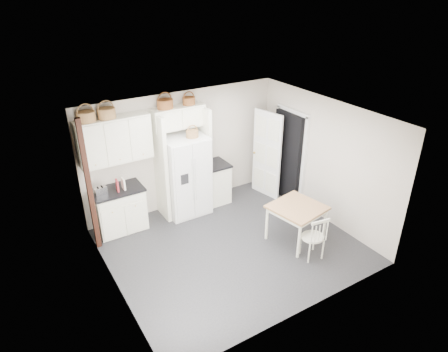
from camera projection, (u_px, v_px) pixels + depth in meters
floor at (232, 246)px, 7.77m from camera, size 4.50×4.50×0.00m
ceiling at (233, 118)px, 6.60m from camera, size 4.50×4.50×0.00m
wall_back at (183, 150)px, 8.71m from camera, size 4.50×0.00×4.50m
wall_left at (109, 223)px, 6.13m from camera, size 0.00×4.00×4.00m
wall_right at (324, 160)px, 8.24m from camera, size 0.00×4.00×4.00m
refrigerator at (186, 176)px, 8.53m from camera, size 0.91×0.73×1.76m
base_cab_left at (120, 210)px, 8.11m from camera, size 0.96×0.61×0.89m
base_cab_right at (215, 183)px, 9.16m from camera, size 0.51×0.62×0.91m
dining_table at (296, 223)px, 7.79m from camera, size 1.07×1.07×0.76m
windsor_chair at (313, 237)px, 7.29m from camera, size 0.48×0.45×0.87m
counter_left at (117, 190)px, 7.90m from camera, size 1.00×0.65×0.04m
counter_right at (215, 164)px, 8.94m from camera, size 0.56×0.66×0.04m
toaster at (100, 191)px, 7.66m from camera, size 0.24×0.16×0.16m
cookbook_red at (117, 185)px, 7.77m from camera, size 0.05×0.16×0.24m
cookbook_cream at (123, 184)px, 7.83m from camera, size 0.04×0.16×0.23m
basket_upper_a at (86, 117)px, 7.15m from camera, size 0.33×0.33×0.19m
basket_upper_b at (107, 113)px, 7.32m from camera, size 0.33×0.33×0.19m
basket_bridge_a at (165, 104)px, 7.87m from camera, size 0.33×0.33×0.18m
basket_bridge_b at (189, 101)px, 8.12m from camera, size 0.27×0.27×0.15m
basket_fridge_b at (192, 134)px, 8.09m from camera, size 0.26×0.26×0.14m
upper_cabinet at (115, 140)px, 7.61m from camera, size 1.40×0.34×0.90m
bridge_cabinet at (178, 117)px, 8.14m from camera, size 1.12×0.34×0.45m
fridge_panel_left at (161, 168)px, 8.24m from camera, size 0.08×0.60×2.30m
fridge_panel_right at (204, 158)px, 8.72m from camera, size 0.08×0.60×2.30m
trim_post at (89, 187)px, 7.19m from camera, size 0.09×0.09×2.60m
doorway_void at (288, 156)px, 9.08m from camera, size 0.18×0.85×2.05m
door_slab at (267, 155)px, 9.17m from camera, size 0.21×0.79×2.05m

